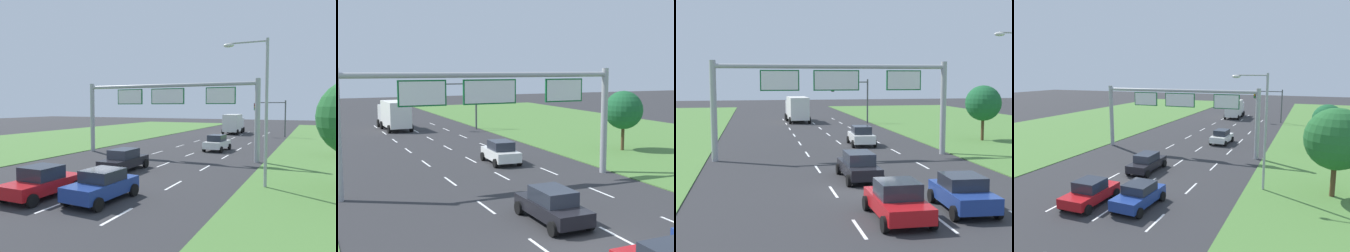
{
  "view_description": "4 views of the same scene",
  "coord_description": "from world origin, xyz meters",
  "views": [
    {
      "loc": [
        12.87,
        -17.54,
        4.68
      ],
      "look_at": [
        0.15,
        10.42,
        2.83
      ],
      "focal_mm": 35.0,
      "sensor_mm": 36.0,
      "label": 1
    },
    {
      "loc": [
        -10.19,
        -15.34,
        6.97
      ],
      "look_at": [
        1.09,
        9.88,
        3.56
      ],
      "focal_mm": 50.0,
      "sensor_mm": 36.0,
      "label": 2
    },
    {
      "loc": [
        -5.62,
        -23.04,
        5.8
      ],
      "look_at": [
        0.14,
        6.98,
        2.63
      ],
      "focal_mm": 50.0,
      "sensor_mm": 36.0,
      "label": 3
    },
    {
      "loc": [
        13.23,
        -21.87,
        8.63
      ],
      "look_at": [
        0.28,
        10.62,
        2.75
      ],
      "focal_mm": 35.0,
      "sensor_mm": 36.0,
      "label": 4
    }
  ],
  "objects": [
    {
      "name": "car_mid_lane",
      "position": [
        3.35,
        15.89,
        0.83
      ],
      "size": [
        2.25,
        4.03,
        1.67
      ],
      "rotation": [
        0.0,
        0.0,
        -0.05
      ],
      "color": "white",
      "rests_on": "ground_plane"
    },
    {
      "name": "car_far_ahead",
      "position": [
        3.27,
        -4.34,
        0.79
      ],
      "size": [
        2.28,
        4.07,
        1.56
      ],
      "rotation": [
        0.0,
        0.0,
        -0.05
      ],
      "color": "navy",
      "rests_on": "ground_plane"
    },
    {
      "name": "sign_gantry",
      "position": [
        0.12,
        10.2,
        4.95
      ],
      "size": [
        17.24,
        0.44,
        7.0
      ],
      "color": "#9EA0A5",
      "rests_on": "ground_plane"
    },
    {
      "name": "ground_plane",
      "position": [
        0.0,
        0.0,
        0.0
      ],
      "size": [
        200.0,
        200.0,
        0.0
      ],
      "primitive_type": "plane",
      "color": "#2D2D30"
    },
    {
      "name": "grass_verge_left",
      "position": [
        -21.0,
        10.0,
        0.03
      ],
      "size": [
        24.0,
        120.0,
        0.06
      ],
      "primitive_type": "cube",
      "color": "#4C7A38",
      "rests_on": "ground_plane"
    },
    {
      "name": "traffic_light_mast",
      "position": [
        6.6,
        34.92,
        3.87
      ],
      "size": [
        4.76,
        0.49,
        5.6
      ],
      "color": "#47494F",
      "rests_on": "ground_plane"
    },
    {
      "name": "lane_dashes_inner_left",
      "position": [
        -1.75,
        12.0,
        0.0
      ],
      "size": [
        0.14,
        62.4,
        0.01
      ],
      "color": "white",
      "rests_on": "ground_plane"
    },
    {
      "name": "car_near_red",
      "position": [
        0.16,
        2.64,
        0.8
      ],
      "size": [
        2.04,
        4.4,
        1.58
      ],
      "rotation": [
        0.0,
        0.0,
        -0.0
      ],
      "color": "black",
      "rests_on": "ground_plane"
    },
    {
      "name": "street_lamp",
      "position": [
        9.89,
        1.62,
        5.08
      ],
      "size": [
        2.61,
        0.32,
        8.5
      ],
      "color": "#9EA0A5",
      "rests_on": "ground_plane"
    },
    {
      "name": "lane_dashes_inner_right",
      "position": [
        1.75,
        12.0,
        0.0
      ],
      "size": [
        0.14,
        62.4,
        0.01
      ],
      "color": "white",
      "rests_on": "ground_plane"
    },
    {
      "name": "lane_dashes_slip",
      "position": [
        5.25,
        12.0,
        0.0
      ],
      "size": [
        0.14,
        62.4,
        0.01
      ],
      "color": "white",
      "rests_on": "ground_plane"
    },
    {
      "name": "car_lead_silver",
      "position": [
        0.05,
        -5.08,
        0.79
      ],
      "size": [
        2.16,
        4.17,
        1.61
      ],
      "rotation": [
        0.0,
        0.0,
        -0.01
      ],
      "color": "red",
      "rests_on": "ground_plane"
    },
    {
      "name": "box_truck",
      "position": [
        -0.15,
        38.46,
        1.76
      ],
      "size": [
        2.86,
        7.56,
        3.3
      ],
      "rotation": [
        0.0,
        0.0,
        0.03
      ],
      "color": "silver",
      "rests_on": "ground_plane"
    }
  ]
}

